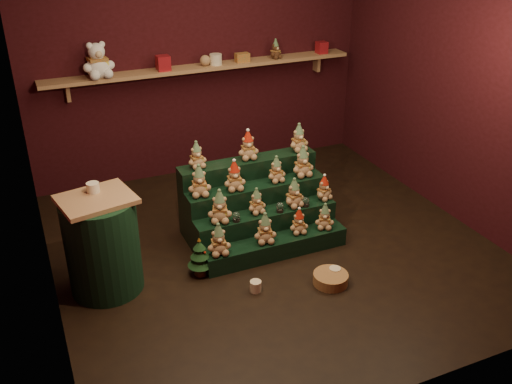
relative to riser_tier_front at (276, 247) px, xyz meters
name	(u,v)px	position (x,y,z in m)	size (l,w,h in m)	color
ground	(273,246)	(0.04, 0.15, -0.09)	(4.00, 4.00, 0.00)	black
back_wall	(198,55)	(0.04, 2.20, 1.31)	(4.00, 0.10, 2.80)	black
front_wall	(431,215)	(0.04, -1.90, 1.31)	(4.00, 0.10, 2.80)	black
left_wall	(20,144)	(-2.01, 0.15, 1.31)	(0.10, 4.00, 2.80)	black
right_wall	(463,81)	(2.09, 0.15, 1.31)	(0.10, 4.00, 2.80)	black
back_shelf	(204,68)	(0.04, 2.03, 1.20)	(3.60, 0.26, 0.24)	#A67953
riser_tier_front	(276,247)	(0.00, 0.00, 0.00)	(1.40, 0.22, 0.18)	black
riser_tier_midfront	(266,228)	(0.00, 0.22, 0.09)	(1.40, 0.22, 0.36)	black
riser_tier_midback	(257,209)	(0.00, 0.44, 0.18)	(1.40, 0.22, 0.54)	black
riser_tier_back	(248,192)	(0.00, 0.66, 0.27)	(1.40, 0.22, 0.72)	black
teddy_0	(219,239)	(-0.57, -0.02, 0.24)	(0.21, 0.19, 0.29)	tan
teddy_1	(265,228)	(-0.11, 0.00, 0.23)	(0.21, 0.19, 0.29)	tan
teddy_2	(299,221)	(0.24, 0.02, 0.21)	(0.18, 0.16, 0.25)	tan
teddy_3	(325,216)	(0.51, 0.00, 0.22)	(0.18, 0.16, 0.25)	tan
teddy_4	(220,206)	(-0.46, 0.22, 0.42)	(0.22, 0.20, 0.31)	tan
teddy_5	(256,201)	(-0.09, 0.24, 0.39)	(0.18, 0.16, 0.25)	tan
teddy_6	(294,193)	(0.29, 0.21, 0.41)	(0.20, 0.18, 0.28)	tan
teddy_7	(324,188)	(0.62, 0.22, 0.39)	(0.18, 0.16, 0.25)	tan
teddy_8	(199,181)	(-0.57, 0.45, 0.60)	(0.21, 0.19, 0.30)	tan
teddy_9	(234,176)	(-0.23, 0.43, 0.59)	(0.21, 0.18, 0.29)	tan
teddy_10	(276,169)	(0.21, 0.44, 0.58)	(0.18, 0.16, 0.25)	tan
teddy_11	(303,161)	(0.50, 0.45, 0.60)	(0.22, 0.20, 0.31)	tan
teddy_12	(197,155)	(-0.51, 0.68, 0.76)	(0.18, 0.16, 0.26)	tan
teddy_13	(248,145)	(0.01, 0.67, 0.77)	(0.20, 0.18, 0.28)	tan
teddy_14	(299,138)	(0.56, 0.66, 0.77)	(0.20, 0.18, 0.28)	tan
snow_globe_a	(236,217)	(-0.33, 0.16, 0.32)	(0.07, 0.07, 0.10)	black
snow_globe_b	(280,207)	(0.12, 0.16, 0.32)	(0.07, 0.07, 0.10)	black
snow_globe_c	(306,202)	(0.39, 0.16, 0.32)	(0.07, 0.07, 0.09)	black
side_table	(103,244)	(-1.53, 0.13, 0.34)	(0.65, 0.61, 0.87)	#A67953
table_ornament	(93,188)	(-1.53, 0.23, 0.82)	(0.10, 0.10, 0.08)	beige
mini_christmas_tree	(200,257)	(-0.74, -0.01, 0.09)	(0.22, 0.22, 0.38)	#432818
mug_left	(256,286)	(-0.39, -0.43, -0.04)	(0.10, 0.10, 0.10)	beige
mug_right	(335,273)	(0.32, -0.54, -0.04)	(0.10, 0.10, 0.10)	beige
wicker_basket	(331,279)	(0.25, -0.59, -0.04)	(0.31, 0.31, 0.10)	#99653D
white_bear	(97,55)	(-1.12, 1.99, 1.46)	(0.33, 0.30, 0.47)	white
brown_bear	(275,49)	(0.92, 1.99, 1.34)	(0.16, 0.14, 0.22)	#4E281A
gift_tin_red_a	(163,63)	(-0.43, 2.00, 1.31)	(0.14, 0.14, 0.16)	#A91A23
gift_tin_cream	(216,59)	(0.18, 2.00, 1.29)	(0.14, 0.14, 0.12)	beige
gift_tin_red_b	(322,47)	(1.55, 2.00, 1.30)	(0.12, 0.12, 0.14)	#A91A23
shelf_plush_ball	(205,60)	(0.05, 2.00, 1.29)	(0.12, 0.12, 0.12)	tan
scarf_gift_box	(242,57)	(0.50, 2.00, 1.28)	(0.16, 0.10, 0.10)	#CE531D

